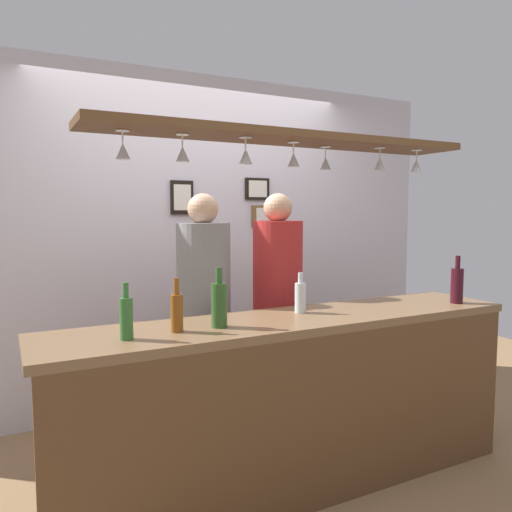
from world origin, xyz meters
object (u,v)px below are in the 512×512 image
object	(u,v)px
bottle_beer_green_import	(126,317)
bottle_soda_clear	(300,297)
picture_frame_upper_small	(257,189)
picture_frame_crest	(182,197)
bottle_champagne_green	(219,304)
picture_frame_lower_pair	(268,216)
bottle_wine_dark_red	(457,284)
person_left_grey_shirt	(204,297)
bottle_beer_amber_tall	(177,311)
person_middle_red_shirt	(278,290)

from	to	relation	value
bottle_beer_green_import	bottle_soda_clear	distance (m)	1.02
picture_frame_upper_small	picture_frame_crest	bearing A→B (deg)	180.00
picture_frame_upper_small	bottle_champagne_green	bearing A→B (deg)	-123.71
picture_frame_lower_pair	bottle_beer_green_import	bearing A→B (deg)	-136.05
bottle_beer_green_import	bottle_champagne_green	world-z (taller)	bottle_champagne_green
bottle_wine_dark_red	picture_frame_crest	bearing A→B (deg)	130.03
picture_frame_lower_pair	bottle_wine_dark_red	bearing A→B (deg)	-71.05
person_left_grey_shirt	picture_frame_lower_pair	xyz separation A→B (m)	(0.88, 0.77, 0.50)
bottle_wine_dark_red	picture_frame_lower_pair	bearing A→B (deg)	108.95
person_left_grey_shirt	bottle_soda_clear	distance (m)	0.67
picture_frame_crest	bottle_wine_dark_red	bearing A→B (deg)	-49.97
person_left_grey_shirt	picture_frame_lower_pair	bearing A→B (deg)	41.09
bottle_champagne_green	bottle_soda_clear	distance (m)	0.56
bottle_beer_green_import	picture_frame_crest	xyz separation A→B (m)	(0.77, 1.47, 0.58)
bottle_beer_amber_tall	picture_frame_upper_small	world-z (taller)	picture_frame_upper_small
picture_frame_upper_small	picture_frame_lower_pair	world-z (taller)	picture_frame_upper_small
bottle_champagne_green	picture_frame_lower_pair	world-z (taller)	picture_frame_lower_pair
bottle_beer_green_import	bottle_wine_dark_red	bearing A→B (deg)	-1.52
person_middle_red_shirt	picture_frame_lower_pair	size ratio (longest dim) A/B	5.52
bottle_wine_dark_red	picture_frame_upper_small	world-z (taller)	picture_frame_upper_small
bottle_wine_dark_red	bottle_soda_clear	distance (m)	1.05
person_left_grey_shirt	bottle_beer_amber_tall	xyz separation A→B (m)	(-0.39, -0.66, 0.07)
person_left_grey_shirt	person_middle_red_shirt	distance (m)	0.54
bottle_soda_clear	picture_frame_crest	bearing A→B (deg)	100.50
bottle_beer_green_import	bottle_champagne_green	bearing A→B (deg)	3.97
bottle_wine_dark_red	bottle_beer_amber_tall	bearing A→B (deg)	177.13
bottle_champagne_green	picture_frame_upper_small	world-z (taller)	picture_frame_upper_small
bottle_champagne_green	bottle_wine_dark_red	size ratio (longest dim) A/B	1.00
bottle_beer_amber_tall	bottle_soda_clear	bearing A→B (deg)	8.10
bottle_wine_dark_red	picture_frame_crest	size ratio (longest dim) A/B	1.15
person_left_grey_shirt	person_middle_red_shirt	world-z (taller)	person_middle_red_shirt
bottle_beer_amber_tall	picture_frame_crest	world-z (taller)	picture_frame_crest
person_middle_red_shirt	bottle_champagne_green	world-z (taller)	person_middle_red_shirt
person_left_grey_shirt	bottle_beer_amber_tall	bearing A→B (deg)	-120.71
bottle_beer_green_import	bottle_soda_clear	size ratio (longest dim) A/B	1.13
picture_frame_upper_small	picture_frame_crest	size ratio (longest dim) A/B	0.85
picture_frame_upper_small	bottle_soda_clear	bearing A→B (deg)	-107.24
bottle_champagne_green	bottle_soda_clear	size ratio (longest dim) A/B	1.30
bottle_wine_dark_red	bottle_soda_clear	world-z (taller)	bottle_wine_dark_red
bottle_beer_amber_tall	bottle_beer_green_import	xyz separation A→B (m)	(-0.25, -0.04, 0.00)
bottle_champagne_green	picture_frame_crest	bearing A→B (deg)	78.12
bottle_soda_clear	picture_frame_crest	distance (m)	1.47
bottle_champagne_green	bottle_soda_clear	xyz separation A→B (m)	(0.55, 0.11, -0.03)
picture_frame_lower_pair	bottle_champagne_green	bearing A→B (deg)	-126.39
bottle_champagne_green	picture_frame_upper_small	distance (m)	1.84
bottle_beer_amber_tall	bottle_soda_clear	distance (m)	0.77
bottle_beer_green_import	picture_frame_upper_small	distance (m)	2.15
bottle_beer_green_import	bottle_wine_dark_red	distance (m)	2.05
bottle_champagne_green	picture_frame_lower_pair	distance (m)	1.83
bottle_soda_clear	person_left_grey_shirt	bearing A→B (deg)	123.76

